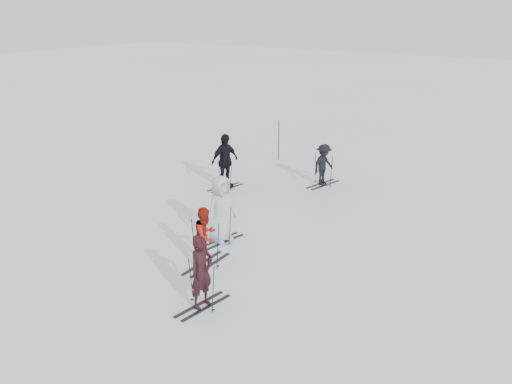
{
  "coord_description": "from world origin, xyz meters",
  "views": [
    {
      "loc": [
        9.17,
        -12.89,
        6.62
      ],
      "look_at": [
        0.0,
        1.0,
        1.0
      ],
      "focal_mm": 40.0,
      "sensor_mm": 36.0,
      "label": 1
    }
  ],
  "objects_px": {
    "skier_near_dark": "(201,273)",
    "piste_marker": "(279,140)",
    "skier_red": "(205,237)",
    "skier_grey": "(221,210)",
    "skier_uphill_far": "(324,165)",
    "skier_uphill_left": "(225,162)"
  },
  "relations": [
    {
      "from": "skier_near_dark",
      "to": "piste_marker",
      "type": "bearing_deg",
      "value": 30.01
    },
    {
      "from": "skier_red",
      "to": "skier_grey",
      "type": "height_order",
      "value": "skier_grey"
    },
    {
      "from": "skier_grey",
      "to": "piste_marker",
      "type": "distance_m",
      "value": 9.12
    },
    {
      "from": "skier_grey",
      "to": "skier_uphill_far",
      "type": "xyz_separation_m",
      "value": [
        -0.0,
        6.38,
        -0.2
      ]
    },
    {
      "from": "skier_near_dark",
      "to": "skier_red",
      "type": "bearing_deg",
      "value": 42.44
    },
    {
      "from": "skier_red",
      "to": "skier_uphill_left",
      "type": "distance_m",
      "value": 6.47
    },
    {
      "from": "skier_red",
      "to": "skier_uphill_far",
      "type": "distance_m",
      "value": 7.85
    },
    {
      "from": "skier_red",
      "to": "skier_uphill_left",
      "type": "bearing_deg",
      "value": 30.04
    },
    {
      "from": "skier_near_dark",
      "to": "skier_grey",
      "type": "height_order",
      "value": "skier_grey"
    },
    {
      "from": "skier_uphill_far",
      "to": "piste_marker",
      "type": "relative_size",
      "value": 0.89
    },
    {
      "from": "skier_near_dark",
      "to": "skier_grey",
      "type": "relative_size",
      "value": 0.88
    },
    {
      "from": "skier_uphill_left",
      "to": "piste_marker",
      "type": "height_order",
      "value": "skier_uphill_left"
    },
    {
      "from": "skier_uphill_left",
      "to": "skier_uphill_far",
      "type": "distance_m",
      "value": 3.69
    },
    {
      "from": "skier_grey",
      "to": "skier_uphill_left",
      "type": "bearing_deg",
      "value": 43.82
    },
    {
      "from": "skier_near_dark",
      "to": "skier_uphill_left",
      "type": "height_order",
      "value": "skier_uphill_left"
    },
    {
      "from": "skier_near_dark",
      "to": "skier_grey",
      "type": "xyz_separation_m",
      "value": [
        -1.85,
        3.21,
        0.12
      ]
    },
    {
      "from": "skier_near_dark",
      "to": "skier_uphill_far",
      "type": "bearing_deg",
      "value": 17.39
    },
    {
      "from": "piste_marker",
      "to": "skier_red",
      "type": "bearing_deg",
      "value": -69.01
    },
    {
      "from": "skier_uphill_left",
      "to": "skier_red",
      "type": "bearing_deg",
      "value": -133.55
    },
    {
      "from": "skier_red",
      "to": "skier_near_dark",
      "type": "bearing_deg",
      "value": -145.92
    },
    {
      "from": "skier_grey",
      "to": "skier_uphill_far",
      "type": "distance_m",
      "value": 6.39
    },
    {
      "from": "skier_near_dark",
      "to": "piste_marker",
      "type": "relative_size",
      "value": 0.99
    }
  ]
}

